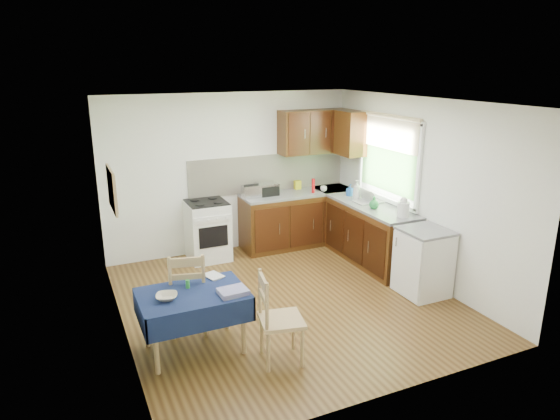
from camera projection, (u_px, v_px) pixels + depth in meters
name	position (u px, v px, depth m)	size (l,w,h in m)	color
floor	(287.00, 300.00, 6.40)	(4.20, 4.20, 0.00)	#492E13
ceiling	(288.00, 101.00, 5.69)	(4.00, 4.20, 0.02)	white
wall_back	(231.00, 173.00, 7.88)	(4.00, 0.02, 2.50)	white
wall_front	(393.00, 269.00, 4.21)	(4.00, 0.02, 2.50)	white
wall_left	(116.00, 228.00, 5.25)	(0.02, 4.20, 2.50)	silver
wall_right	(419.00, 190.00, 6.84)	(0.02, 4.20, 2.50)	white
base_cabinets	(331.00, 226.00, 7.91)	(1.90, 2.30, 0.86)	#311C08
worktop_back	(298.00, 193.00, 8.14)	(1.90, 0.60, 0.04)	slate
worktop_right	(372.00, 206.00, 7.39)	(0.60, 1.70, 0.04)	slate
worktop_corner	(333.00, 189.00, 8.39)	(0.60, 0.60, 0.04)	slate
splashback	(269.00, 173.00, 8.14)	(2.70, 0.02, 0.60)	white
upper_cabinets	(325.00, 132.00, 8.05)	(1.20, 0.85, 0.70)	#311C08
stove	(208.00, 230.00, 7.64)	(0.60, 0.61, 0.92)	white
window	(388.00, 153.00, 7.32)	(0.04, 1.48, 1.26)	#315D26
fridge	(423.00, 262.00, 6.47)	(0.58, 0.60, 0.89)	white
corkboard	(112.00, 190.00, 5.43)	(0.04, 0.62, 0.47)	#A48652
dining_table	(193.00, 302.00, 5.14)	(1.10, 0.74, 0.66)	#111D44
chair_far	(188.00, 290.00, 5.50)	(0.52, 0.52, 0.97)	#A48652
chair_near	(277.00, 316.00, 4.96)	(0.50, 0.50, 0.95)	#A48652
toaster	(251.00, 192.00, 7.76)	(0.29, 0.18, 0.22)	#BCBCC1
sandwich_press	(267.00, 189.00, 7.94)	(0.33, 0.28, 0.19)	black
sauce_bottle	(313.00, 186.00, 8.05)	(0.05, 0.05, 0.23)	red
yellow_packet	(297.00, 185.00, 8.30)	(0.11, 0.07, 0.14)	gold
dish_rack	(368.00, 201.00, 7.54)	(0.41, 0.31, 0.19)	#9A9A9F
kettle	(403.00, 208.00, 6.80)	(0.16, 0.16, 0.28)	white
cup	(324.00, 189.00, 8.16)	(0.11, 0.11, 0.09)	silver
soap_bottle_a	(357.00, 190.00, 7.64)	(0.12, 0.12, 0.30)	white
soap_bottle_b	(350.00, 190.00, 7.88)	(0.08, 0.08, 0.18)	#1E54B3
soap_bottle_c	(374.00, 203.00, 7.18)	(0.14, 0.14, 0.18)	#258A3F
plate_bowl	(167.00, 297.00, 4.96)	(0.21, 0.21, 0.05)	beige
book	(207.00, 278.00, 5.44)	(0.16, 0.22, 0.02)	white
spice_jar	(188.00, 284.00, 5.21)	(0.04, 0.04, 0.09)	green
tea_towel	(233.00, 292.00, 5.08)	(0.29, 0.23, 0.05)	navy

